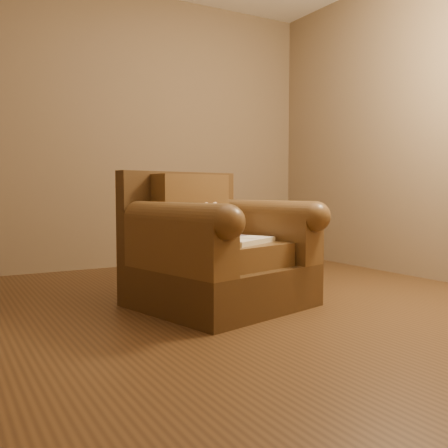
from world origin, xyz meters
TOP-DOWN VIEW (x-y plane):
  - floor at (0.00, 0.00)m, footprint 4.00×4.00m
  - room at (0.00, 0.00)m, footprint 4.02×4.02m
  - armchair at (-0.04, 0.11)m, footprint 1.19×1.15m
  - teddy_bear at (-0.01, 0.20)m, footprint 0.19×0.22m
  - guidebook at (0.04, -0.09)m, footprint 0.50×0.42m
  - side_table at (0.69, 0.36)m, footprint 0.41×0.41m

SIDE VIEW (x-z plane):
  - floor at x=0.00m, z-range 0.00..0.00m
  - side_table at x=0.69m, z-range 0.02..0.60m
  - armchair at x=-0.04m, z-range -0.10..0.79m
  - guidebook at x=0.04m, z-range 0.42..0.46m
  - teddy_bear at x=-0.01m, z-range 0.39..0.66m
  - room at x=0.00m, z-range 0.36..3.07m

